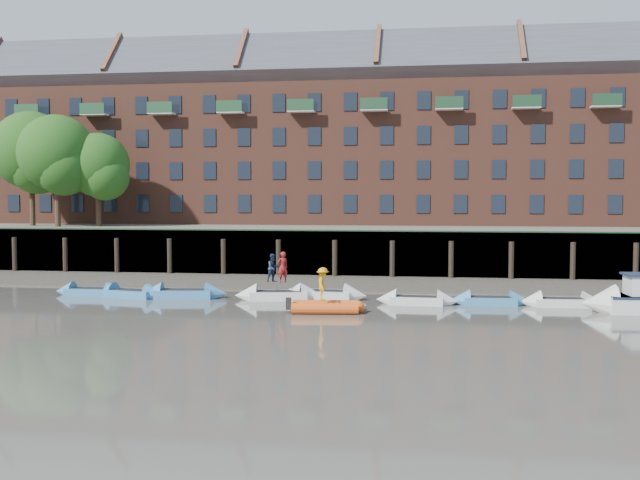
% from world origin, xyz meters
% --- Properties ---
extents(ground, '(220.00, 220.00, 0.00)m').
position_xyz_m(ground, '(0.00, 0.00, 0.00)').
color(ground, '#58544C').
rests_on(ground, ground).
extents(foreshore, '(110.00, 8.00, 0.50)m').
position_xyz_m(foreshore, '(0.00, 18.00, 0.00)').
color(foreshore, '#3D382F').
rests_on(foreshore, ground).
extents(mud_band, '(110.00, 1.60, 0.10)m').
position_xyz_m(mud_band, '(0.00, 14.60, 0.00)').
color(mud_band, '#4C4336').
rests_on(mud_band, ground).
extents(river_wall, '(110.00, 1.23, 3.30)m').
position_xyz_m(river_wall, '(-0.00, 22.38, 1.59)').
color(river_wall, '#2D2A26').
rests_on(river_wall, ground).
extents(bank_terrace, '(110.00, 28.00, 3.20)m').
position_xyz_m(bank_terrace, '(0.00, 36.00, 1.60)').
color(bank_terrace, '#5E594D').
rests_on(bank_terrace, ground).
extents(apartment_terrace, '(80.60, 15.56, 20.98)m').
position_xyz_m(apartment_terrace, '(-0.00, 36.99, 12.82)').
color(apartment_terrace, brown).
rests_on(apartment_terrace, bank_terrace).
extents(tree_cluster, '(11.76, 7.74, 9.40)m').
position_xyz_m(tree_cluster, '(-25.62, 27.35, 9.00)').
color(tree_cluster, '#3A281C').
rests_on(tree_cluster, bank_terrace).
extents(rowboat_0, '(4.20, 1.22, 1.22)m').
position_xyz_m(rowboat_0, '(-14.69, 10.42, 0.22)').
color(rowboat_0, '#3D7FB9').
rests_on(rowboat_0, ground).
extents(rowboat_1, '(4.49, 2.05, 1.26)m').
position_xyz_m(rowboat_1, '(-12.06, 9.92, 0.22)').
color(rowboat_1, '#3D7FB9').
rests_on(rowboat_1, ground).
extents(rowboat_2, '(5.01, 2.08, 1.41)m').
position_xyz_m(rowboat_2, '(-9.00, 10.07, 0.25)').
color(rowboat_2, '#3D7FB9').
rests_on(rowboat_2, ground).
extents(rowboat_3, '(5.02, 2.08, 1.41)m').
position_xyz_m(rowboat_3, '(-3.62, 10.17, 0.25)').
color(rowboat_3, silver).
rests_on(rowboat_3, ground).
extents(rowboat_4, '(4.93, 1.70, 1.41)m').
position_xyz_m(rowboat_4, '(-1.27, 10.79, 0.25)').
color(rowboat_4, silver).
rests_on(rowboat_4, ground).
extents(rowboat_5, '(4.34, 1.48, 1.24)m').
position_xyz_m(rowboat_5, '(3.88, 9.58, 0.22)').
color(rowboat_5, silver).
rests_on(rowboat_5, ground).
extents(rowboat_6, '(4.23, 1.40, 1.21)m').
position_xyz_m(rowboat_6, '(7.68, 10.00, 0.22)').
color(rowboat_6, '#3D7FB9').
rests_on(rowboat_6, ground).
extents(rowboat_7, '(4.32, 1.41, 1.24)m').
position_xyz_m(rowboat_7, '(11.30, 9.96, 0.22)').
color(rowboat_7, silver).
rests_on(rowboat_7, ground).
extents(rib_tender, '(3.62, 2.00, 0.62)m').
position_xyz_m(rib_tender, '(-0.38, 6.26, 0.27)').
color(rib_tender, '#E55419').
rests_on(rib_tender, ground).
extents(motor_launch, '(6.05, 2.34, 2.45)m').
position_xyz_m(motor_launch, '(14.52, 8.39, 0.62)').
color(motor_launch, silver).
rests_on(motor_launch, ground).
extents(person_rower_a, '(0.74, 0.70, 1.70)m').
position_xyz_m(person_rower_a, '(-3.44, 10.25, 1.80)').
color(person_rower_a, maroon).
rests_on(person_rower_a, rowboat_3).
extents(person_rower_b, '(0.96, 0.95, 1.57)m').
position_xyz_m(person_rower_b, '(-4.00, 10.41, 1.74)').
color(person_rower_b, '#19233F').
rests_on(person_rower_b, rowboat_3).
extents(person_rib_crew, '(0.70, 1.11, 1.64)m').
position_xyz_m(person_rib_crew, '(-0.63, 6.20, 1.40)').
color(person_rib_crew, orange).
rests_on(person_rib_crew, rib_tender).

